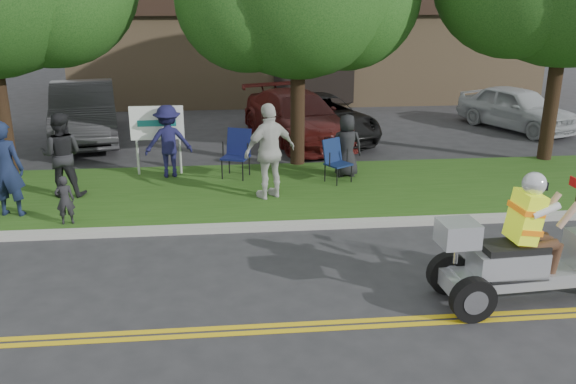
{
  "coord_description": "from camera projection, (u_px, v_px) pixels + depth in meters",
  "views": [
    {
      "loc": [
        -1.21,
        -7.7,
        4.41
      ],
      "look_at": [
        -0.25,
        2.0,
        1.1
      ],
      "focal_mm": 38.0,
      "sensor_mm": 36.0,
      "label": 1
    }
  ],
  "objects": [
    {
      "name": "ground",
      "position": [
        319.0,
        308.0,
        8.78
      ],
      "size": [
        120.0,
        120.0,
        0.0
      ],
      "primitive_type": "plane",
      "color": "#28282B",
      "rests_on": "ground"
    },
    {
      "name": "centerline_near",
      "position": [
        325.0,
        329.0,
        8.23
      ],
      "size": [
        60.0,
        0.1,
        0.01
      ],
      "primitive_type": "cube",
      "color": "gold",
      "rests_on": "ground"
    },
    {
      "name": "centerline_far",
      "position": [
        324.0,
        323.0,
        8.38
      ],
      "size": [
        60.0,
        0.1,
        0.01
      ],
      "primitive_type": "cube",
      "color": "gold",
      "rests_on": "ground"
    },
    {
      "name": "curb",
      "position": [
        296.0,
        226.0,
        11.64
      ],
      "size": [
        60.0,
        0.25,
        0.12
      ],
      "primitive_type": "cube",
      "color": "#A8A89E",
      "rests_on": "ground"
    },
    {
      "name": "grass_verge",
      "position": [
        285.0,
        190.0,
        13.66
      ],
      "size": [
        60.0,
        4.0,
        0.1
      ],
      "primitive_type": "cube",
      "color": "#244F15",
      "rests_on": "ground"
    },
    {
      "name": "commercial_building",
      "position": [
        301.0,
        44.0,
        26.21
      ],
      "size": [
        18.0,
        8.2,
        4.0
      ],
      "color": "#9E7F5B",
      "rests_on": "ground"
    },
    {
      "name": "business_sign",
      "position": [
        157.0,
        127.0,
        14.33
      ],
      "size": [
        1.25,
        0.06,
        1.75
      ],
      "color": "silver",
      "rests_on": "ground"
    },
    {
      "name": "trike_scooter",
      "position": [
        527.0,
        258.0,
        8.77
      ],
      "size": [
        3.03,
        1.04,
        1.98
      ],
      "rotation": [
        0.0,
        0.0,
        0.07
      ],
      "color": "black",
      "rests_on": "ground"
    },
    {
      "name": "lawn_chair_a",
      "position": [
        237.0,
        150.0,
        14.35
      ],
      "size": [
        0.77,
        0.78,
        1.12
      ],
      "rotation": [
        0.0,
        0.0,
        -0.37
      ],
      "color": "black",
      "rests_on": "grass_verge"
    },
    {
      "name": "lawn_chair_b",
      "position": [
        335.0,
        158.0,
        14.0
      ],
      "size": [
        0.72,
        0.73,
        0.98
      ],
      "rotation": [
        0.0,
        0.0,
        0.57
      ],
      "color": "black",
      "rests_on": "grass_verge"
    },
    {
      "name": "spectator_adult_left",
      "position": [
        6.0,
        169.0,
        11.77
      ],
      "size": [
        0.75,
        0.55,
        1.89
      ],
      "primitive_type": "imported",
      "rotation": [
        0.0,
        0.0,
        2.99
      ],
      "color": "#151F3B",
      "rests_on": "grass_verge"
    },
    {
      "name": "spectator_adult_mid",
      "position": [
        62.0,
        155.0,
        12.9
      ],
      "size": [
        0.91,
        0.73,
        1.81
      ],
      "primitive_type": "imported",
      "rotation": [
        0.0,
        0.0,
        3.1
      ],
      "color": "black",
      "rests_on": "grass_verge"
    },
    {
      "name": "spectator_adult_right",
      "position": [
        270.0,
        151.0,
        12.75
      ],
      "size": [
        1.28,
        0.98,
        2.03
      ],
      "primitive_type": "imported",
      "rotation": [
        0.0,
        0.0,
        3.61
      ],
      "color": "beige",
      "rests_on": "grass_verge"
    },
    {
      "name": "spectator_chair_a",
      "position": [
        168.0,
        141.0,
        14.24
      ],
      "size": [
        1.19,
        0.8,
        1.7
      ],
      "primitive_type": "imported",
      "rotation": [
        0.0,
        0.0,
        3.31
      ],
      "color": "#181740",
      "rests_on": "grass_verge"
    },
    {
      "name": "spectator_chair_b",
      "position": [
        347.0,
        145.0,
        14.3
      ],
      "size": [
        0.73,
        0.47,
        1.49
      ],
      "primitive_type": "imported",
      "rotation": [
        0.0,
        0.0,
        3.14
      ],
      "color": "black",
      "rests_on": "grass_verge"
    },
    {
      "name": "child_left",
      "position": [
        65.0,
        200.0,
        11.47
      ],
      "size": [
        0.38,
        0.28,
        0.95
      ],
      "primitive_type": "imported",
      "rotation": [
        0.0,
        0.0,
        3.31
      ],
      "color": "black",
      "rests_on": "grass_verge"
    },
    {
      "name": "parked_car_left",
      "position": [
        84.0,
        112.0,
        18.1
      ],
      "size": [
        2.77,
        5.4,
        1.7
      ],
      "primitive_type": "imported",
      "rotation": [
        0.0,
        0.0,
        0.2
      ],
      "color": "#2D2D2F",
      "rests_on": "ground"
    },
    {
      "name": "parked_car_mid",
      "position": [
        319.0,
        117.0,
        18.27
      ],
      "size": [
        3.49,
        5.16,
        1.31
      ],
      "primitive_type": "imported",
      "rotation": [
        0.0,
        0.0,
        0.3
      ],
      "color": "black",
      "rests_on": "ground"
    },
    {
      "name": "parked_car_right",
      "position": [
        297.0,
        117.0,
        17.98
      ],
      "size": [
        3.43,
        5.38,
        1.45
      ],
      "primitive_type": "imported",
      "rotation": [
        0.0,
        0.0,
        0.3
      ],
      "color": "#541613",
      "rests_on": "ground"
    },
    {
      "name": "parked_car_far_right",
      "position": [
        517.0,
        108.0,
        19.5
      ],
      "size": [
        3.17,
        4.36,
        1.38
      ],
      "primitive_type": "imported",
      "rotation": [
        0.0,
        0.0,
        0.43
      ],
      "color": "#ADB1B5",
      "rests_on": "ground"
    }
  ]
}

